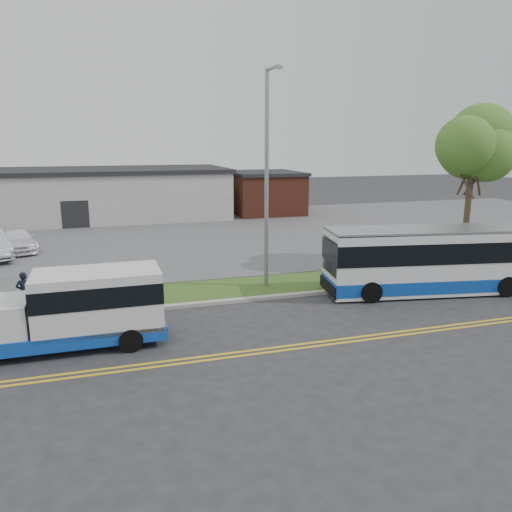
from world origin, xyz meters
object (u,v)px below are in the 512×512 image
object	(u,v)px
tree_east	(473,149)
streetlight_near	(267,173)
transit_bus	(442,260)
shuttle_bus	(78,307)
parked_car_b	(17,240)
pedestrian	(24,292)

from	to	relation	value
tree_east	streetlight_near	size ratio (longest dim) A/B	0.88
streetlight_near	transit_bus	size ratio (longest dim) A/B	0.89
tree_east	shuttle_bus	size ratio (longest dim) A/B	1.27
shuttle_bus	tree_east	bearing A→B (deg)	14.06
streetlight_near	parked_car_b	world-z (taller)	streetlight_near
shuttle_bus	parked_car_b	bearing A→B (deg)	104.18
streetlight_near	transit_bus	xyz separation A→B (m)	(7.28, -2.83, -3.77)
streetlight_near	parked_car_b	distance (m)	17.39
tree_east	shuttle_bus	world-z (taller)	tree_east
parked_car_b	transit_bus	bearing A→B (deg)	-53.13
transit_bus	pedestrian	distance (m)	17.52
pedestrian	shuttle_bus	bearing A→B (deg)	112.59
shuttle_bus	parked_car_b	world-z (taller)	shuttle_bus
shuttle_bus	pedestrian	xyz separation A→B (m)	(-2.13, 3.89, -0.43)
tree_east	pedestrian	distance (m)	21.77
streetlight_near	pedestrian	world-z (taller)	streetlight_near
streetlight_near	pedestrian	bearing A→B (deg)	-176.39
pedestrian	tree_east	bearing A→B (deg)	176.30
tree_east	shuttle_bus	bearing A→B (deg)	-165.79
shuttle_bus	transit_bus	bearing A→B (deg)	6.21
tree_east	pedestrian	xyz separation A→B (m)	(-21.09, -0.91, -5.30)
shuttle_bus	pedestrian	world-z (taller)	shuttle_bus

